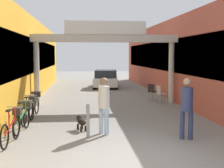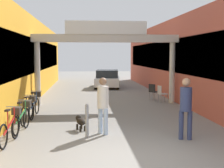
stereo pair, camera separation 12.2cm
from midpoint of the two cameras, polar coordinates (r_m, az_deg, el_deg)
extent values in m
plane|color=gray|center=(7.45, 3.66, -13.74)|extent=(80.00, 80.00, 0.00)
cube|color=gold|center=(18.37, -18.20, 4.27)|extent=(3.00, 26.00, 4.37)
cube|color=black|center=(18.11, -13.63, 5.07)|extent=(0.04, 23.40, 1.75)
cube|color=#B25142|center=(19.01, 13.50, 4.42)|extent=(3.00, 26.00, 4.37)
cube|color=black|center=(18.57, 9.18, 5.15)|extent=(0.04, 23.40, 1.75)
cylinder|color=beige|center=(15.55, -13.85, 1.83)|extent=(0.28, 0.28, 3.06)
cylinder|color=beige|center=(16.05, 10.57, 2.00)|extent=(0.28, 0.28, 3.06)
cube|color=beige|center=(15.44, -1.46, 8.34)|extent=(7.40, 0.44, 0.38)
cube|color=white|center=(15.28, -1.41, 10.28)|extent=(3.96, 0.10, 0.64)
cylinder|color=#A5BFE0|center=(9.74, -2.35, -6.69)|extent=(0.20, 0.20, 0.82)
cylinder|color=#A5BFE0|center=(9.57, -1.35, -6.90)|extent=(0.20, 0.20, 0.82)
cylinder|color=silver|center=(9.53, -1.87, -2.41)|extent=(0.48, 0.48, 0.67)
sphere|color=#8C664C|center=(9.47, -1.88, 0.48)|extent=(0.32, 0.32, 0.23)
cylinder|color=navy|center=(9.33, 13.82, -7.33)|extent=(0.17, 0.17, 0.83)
cylinder|color=navy|center=(9.30, 12.33, -7.33)|extent=(0.17, 0.17, 0.83)
cylinder|color=navy|center=(9.18, 13.18, -2.71)|extent=(0.41, 0.41, 0.69)
sphere|color=tan|center=(9.13, 13.24, 0.34)|extent=(0.28, 0.28, 0.23)
ellipsoid|color=black|center=(10.19, -5.92, -6.87)|extent=(0.41, 0.60, 0.22)
sphere|color=black|center=(10.41, -6.38, -6.19)|extent=(0.24, 0.24, 0.19)
sphere|color=white|center=(10.35, -6.23, -6.75)|extent=(0.17, 0.17, 0.13)
cylinder|color=black|center=(10.37, -6.60, -7.79)|extent=(0.09, 0.09, 0.18)
cylinder|color=black|center=(10.41, -5.84, -7.73)|extent=(0.09, 0.09, 0.18)
cylinder|color=black|center=(10.06, -5.99, -8.19)|extent=(0.09, 0.09, 0.18)
cylinder|color=black|center=(10.11, -5.21, -8.12)|extent=(0.09, 0.09, 0.18)
torus|color=black|center=(9.54, -17.47, -7.64)|extent=(0.11, 0.67, 0.67)
torus|color=black|center=(8.59, -19.45, -9.12)|extent=(0.11, 0.67, 0.67)
cube|color=red|center=(9.02, -18.44, -7.23)|extent=(0.12, 0.94, 0.34)
cylinder|color=red|center=(8.87, -18.72, -6.00)|extent=(0.03, 0.03, 0.42)
cube|color=black|center=(8.83, -18.76, -4.60)|extent=(0.12, 0.23, 0.05)
cylinder|color=red|center=(9.40, -17.64, -5.46)|extent=(0.03, 0.03, 0.46)
cylinder|color=gray|center=(9.36, -17.68, -4.01)|extent=(0.46, 0.07, 0.03)
cube|color=#332D28|center=(9.58, -17.31, -4.77)|extent=(0.26, 0.22, 0.20)
torus|color=black|center=(10.82, -15.66, -6.06)|extent=(0.13, 0.67, 0.67)
torus|color=black|center=(9.87, -17.38, -7.20)|extent=(0.13, 0.67, 0.67)
cube|color=#338C4C|center=(10.31, -16.51, -5.63)|extent=(0.15, 0.94, 0.34)
cylinder|color=#338C4C|center=(10.16, -16.74, -4.53)|extent=(0.04, 0.04, 0.42)
cube|color=black|center=(10.12, -16.78, -3.30)|extent=(0.13, 0.23, 0.05)
cylinder|color=#338C4C|center=(10.70, -15.81, -4.13)|extent=(0.04, 0.04, 0.46)
cylinder|color=gray|center=(10.66, -15.84, -2.85)|extent=(0.46, 0.08, 0.03)
cube|color=#332D28|center=(10.87, -15.51, -3.54)|extent=(0.26, 0.23, 0.20)
torus|color=black|center=(12.03, -14.79, -4.91)|extent=(0.12, 0.67, 0.67)
torus|color=black|center=(11.06, -16.16, -5.83)|extent=(0.12, 0.67, 0.67)
cube|color=black|center=(11.51, -15.47, -4.47)|extent=(0.13, 0.94, 0.34)
cylinder|color=black|center=(11.36, -15.66, -3.48)|extent=(0.04, 0.04, 0.42)
cube|color=black|center=(11.33, -15.69, -2.38)|extent=(0.12, 0.23, 0.05)
cylinder|color=black|center=(11.91, -14.91, -3.16)|extent=(0.04, 0.04, 0.46)
cylinder|color=gray|center=(11.88, -14.94, -2.01)|extent=(0.46, 0.08, 0.03)
cube|color=#332D28|center=(12.09, -14.67, -2.65)|extent=(0.26, 0.22, 0.20)
torus|color=black|center=(13.31, -13.87, -3.91)|extent=(0.11, 0.67, 0.67)
torus|color=black|center=(12.34, -14.98, -4.66)|extent=(0.11, 0.67, 0.67)
cube|color=#234C9E|center=(12.79, -14.42, -3.48)|extent=(0.13, 0.94, 0.34)
cylinder|color=#234C9E|center=(12.65, -14.58, -2.57)|extent=(0.03, 0.03, 0.42)
cube|color=black|center=(12.62, -14.60, -1.58)|extent=(0.12, 0.23, 0.05)
cylinder|color=#234C9E|center=(13.20, -13.97, -2.32)|extent=(0.03, 0.03, 0.46)
cylinder|color=gray|center=(13.17, -13.99, -1.29)|extent=(0.46, 0.07, 0.03)
cube|color=#332D28|center=(13.38, -13.77, -1.87)|extent=(0.26, 0.22, 0.20)
cylinder|color=gray|center=(9.30, -4.79, -6.92)|extent=(0.10, 0.10, 0.93)
sphere|color=gray|center=(9.21, -4.82, -3.92)|extent=(0.10, 0.10, 0.10)
cylinder|color=gray|center=(16.29, 9.17, -2.54)|extent=(0.04, 0.04, 0.45)
cylinder|color=gray|center=(15.99, 9.70, -2.70)|extent=(0.04, 0.04, 0.45)
cylinder|color=gray|center=(16.15, 8.08, -2.60)|extent=(0.04, 0.04, 0.45)
cylinder|color=gray|center=(15.84, 8.60, -2.76)|extent=(0.04, 0.04, 0.45)
cube|color=silver|center=(16.04, 8.90, -1.78)|extent=(0.47, 0.47, 0.04)
cube|color=silver|center=(15.93, 8.33, -1.02)|extent=(0.12, 0.40, 0.40)
cylinder|color=gray|center=(17.16, 7.18, -2.12)|extent=(0.04, 0.04, 0.45)
cylinder|color=gray|center=(16.96, 8.10, -2.22)|extent=(0.04, 0.04, 0.45)
cylinder|color=gray|center=(16.89, 6.49, -2.23)|extent=(0.04, 0.04, 0.45)
cylinder|color=gray|center=(16.69, 7.41, -2.34)|extent=(0.04, 0.04, 0.45)
cube|color=black|center=(16.89, 7.31, -1.41)|extent=(0.56, 0.56, 0.04)
cube|color=black|center=(16.73, 6.94, -0.71)|extent=(0.29, 0.33, 0.40)
cube|color=silver|center=(23.56, -1.28, 0.55)|extent=(2.14, 4.16, 0.60)
cube|color=#1E2328|center=(23.37, -1.29, 1.93)|extent=(1.79, 2.35, 0.55)
cylinder|color=black|center=(25.05, -3.02, 0.42)|extent=(0.26, 0.62, 0.60)
cylinder|color=black|center=(25.02, 0.62, 0.42)|extent=(0.26, 0.62, 0.60)
cylinder|color=black|center=(22.17, -3.42, -0.22)|extent=(0.26, 0.62, 0.60)
cylinder|color=black|center=(22.13, 0.70, -0.22)|extent=(0.26, 0.62, 0.60)
camera|label=1|loc=(0.06, -90.29, -0.03)|focal=50.00mm
camera|label=2|loc=(0.06, 89.71, 0.03)|focal=50.00mm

